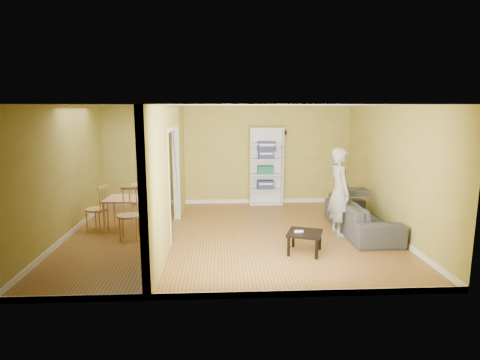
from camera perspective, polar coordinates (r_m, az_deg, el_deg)
The scene contains 16 objects.
room_shell at distance 7.92m, azimuth -1.37°, elevation 1.15°, with size 6.50×6.50×6.50m.
partition at distance 7.98m, azimuth -10.02°, elevation 1.06°, with size 0.22×5.50×2.60m, color tan, non-canonical shape.
wall_speaker at distance 10.66m, azimuth 6.36°, elevation 6.72°, with size 0.10×0.10×0.10m, color black.
sofa at distance 8.66m, azimuth 16.86°, elevation -4.32°, with size 0.99×2.30×0.88m, color black.
person at distance 8.24m, azimuth 14.03°, elevation -0.58°, with size 0.59×0.76×2.09m, color slate.
bookshelf at distance 10.60m, azimuth 3.72°, elevation 1.97°, with size 0.86×0.38×2.05m.
paper_box_navy_a at distance 10.63m, azimuth 3.63°, elevation -0.64°, with size 0.43×0.28×0.22m, color navy.
paper_box_teal at distance 10.56m, azimuth 3.63°, elevation 1.47°, with size 0.41×0.27×0.21m, color #13543F.
paper_box_navy_b at distance 10.51m, azimuth 3.73°, elevation 3.61°, with size 0.40×0.26×0.20m, color navy.
paper_box_navy_c at distance 10.48m, azimuth 3.80°, elevation 4.98°, with size 0.46×0.30×0.24m, color #1A184E.
coffee_table at distance 7.25m, azimuth 9.19°, elevation -7.75°, with size 0.58×0.58×0.39m.
game_controller at distance 7.21m, azimuth 8.35°, elevation -7.23°, with size 0.15×0.04×0.03m, color white.
dining_table at distance 8.72m, azimuth -15.04°, elevation -2.97°, with size 1.10×0.73×0.69m.
chair_left at distance 8.92m, azimuth -19.70°, elevation -3.77°, with size 0.44×0.44×0.97m, color tan, non-canonical shape.
chair_near at distance 8.14m, azimuth -15.50°, elevation -4.68°, with size 0.47×0.47×1.02m, color tan, non-canonical shape.
chair_far at distance 9.35m, azimuth -14.07°, elevation -2.97°, with size 0.42×0.42×0.92m, color tan, non-canonical shape.
Camera 1 is at (-0.20, -7.81, 2.57)m, focal length 30.00 mm.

